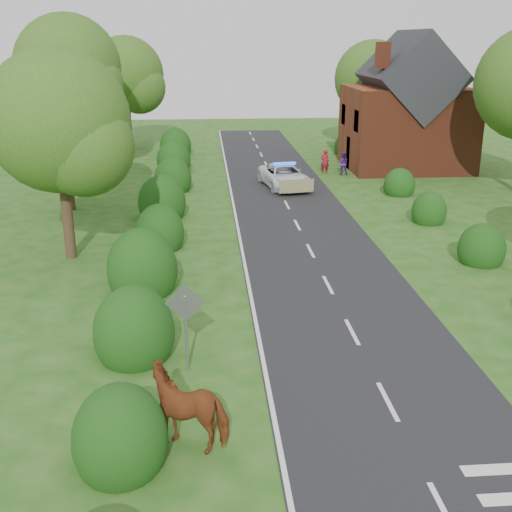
{
  "coord_description": "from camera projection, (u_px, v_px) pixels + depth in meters",
  "views": [
    {
      "loc": [
        -4.39,
        -13.63,
        8.58
      ],
      "look_at": [
        -2.67,
        7.74,
        1.3
      ],
      "focal_mm": 45.0,
      "sensor_mm": 36.0,
      "label": 1
    }
  ],
  "objects": [
    {
      "name": "hedgerow_right",
      "position": [
        469.0,
        241.0,
        26.86
      ],
      "size": [
        2.1,
        45.78,
        2.1
      ],
      "color": "#1A4612",
      "rests_on": "ground"
    },
    {
      "name": "road_sign",
      "position": [
        186.0,
        315.0,
        16.93
      ],
      "size": [
        1.06,
        0.08,
        2.53
      ],
      "color": "gray",
      "rests_on": "ground"
    },
    {
      "name": "pedestrian_purple",
      "position": [
        343.0,
        163.0,
        42.42
      ],
      "size": [
        0.79,
        0.64,
        1.53
      ],
      "primitive_type": "imported",
      "rotation": [
        0.0,
        0.0,
        3.06
      ],
      "color": "#451F75",
      "rests_on": "ground"
    },
    {
      "name": "tree_left_d",
      "position": [
        129.0,
        78.0,
        50.98
      ],
      "size": [
        6.15,
        6.0,
        8.89
      ],
      "color": "#332316",
      "rests_on": "ground"
    },
    {
      "name": "tree_left_c",
      "position": [
        73.0,
        72.0,
        41.05
      ],
      "size": [
        6.97,
        6.8,
        10.22
      ],
      "color": "#332316",
      "rests_on": "ground"
    },
    {
      "name": "police_van",
      "position": [
        284.0,
        176.0,
        38.77
      ],
      "size": [
        3.05,
        5.31,
        1.53
      ],
      "rotation": [
        0.0,
        0.0,
        0.16
      ],
      "color": "white",
      "rests_on": "ground"
    },
    {
      "name": "road_markings",
      "position": [
        271.0,
        245.0,
        28.03
      ],
      "size": [
        4.96,
        70.0,
        0.01
      ],
      "color": "white",
      "rests_on": "road"
    },
    {
      "name": "tree_left_a",
      "position": [
        65.0,
        127.0,
        24.69
      ],
      "size": [
        5.74,
        5.6,
        8.38
      ],
      "color": "#332316",
      "rests_on": "ground"
    },
    {
      "name": "tree_left_b",
      "position": [
        67.0,
        113.0,
        32.23
      ],
      "size": [
        5.74,
        5.6,
        8.07
      ],
      "color": "#332316",
      "rests_on": "ground"
    },
    {
      "name": "ground",
      "position": [
        388.0,
        402.0,
        15.96
      ],
      "size": [
        120.0,
        120.0,
        0.0
      ],
      "primitive_type": "plane",
      "color": "#1E5412"
    },
    {
      "name": "road",
      "position": [
        300.0,
        231.0,
        30.11
      ],
      "size": [
        6.0,
        70.0,
        0.02
      ],
      "primitive_type": "cube",
      "color": "black",
      "rests_on": "ground"
    },
    {
      "name": "pedestrian_red",
      "position": [
        325.0,
        162.0,
        42.76
      ],
      "size": [
        0.59,
        0.39,
        1.61
      ],
      "primitive_type": "imported",
      "rotation": [
        0.0,
        0.0,
        3.13
      ],
      "color": "maroon",
      "rests_on": "ground"
    },
    {
      "name": "cow",
      "position": [
        191.0,
        410.0,
        14.21
      ],
      "size": [
        2.39,
        1.63,
        1.55
      ],
      "primitive_type": "imported",
      "rotation": [
        0.0,
        0.0,
        -1.8
      ],
      "color": "brown",
      "rests_on": "ground"
    },
    {
      "name": "tree_right_c",
      "position": [
        376.0,
        82.0,
        50.67
      ],
      "size": [
        6.15,
        6.0,
        8.58
      ],
      "color": "#332316",
      "rests_on": "ground"
    },
    {
      "name": "hedgerow_left",
      "position": [
        155.0,
        240.0,
        26.26
      ],
      "size": [
        2.75,
        50.41,
        3.0
      ],
      "color": "#1A4612",
      "rests_on": "ground"
    },
    {
      "name": "house",
      "position": [
        407.0,
        113.0,
        43.77
      ],
      "size": [
        8.0,
        7.4,
        9.17
      ],
      "color": "maroon",
      "rests_on": "ground"
    }
  ]
}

